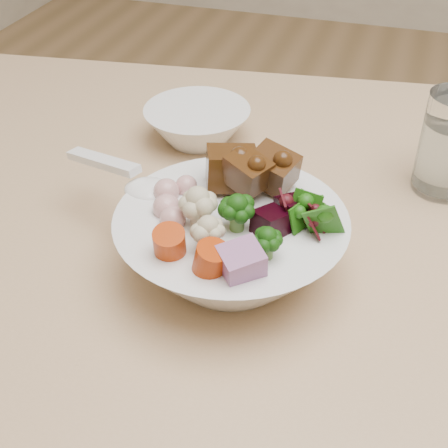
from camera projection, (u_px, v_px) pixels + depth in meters
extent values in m
cube|color=tan|center=(448.00, 257.00, 0.75)|extent=(1.73, 1.12, 0.04)
cylinder|color=tan|center=(50.00, 244.00, 1.38)|extent=(0.06, 0.06, 0.72)
cylinder|color=tan|center=(401.00, 309.00, 1.44)|extent=(0.03, 0.03, 0.41)
cylinder|color=tan|center=(427.00, 228.00, 1.68)|extent=(0.03, 0.03, 0.41)
sphere|color=#093208|center=(237.00, 218.00, 0.63)|extent=(0.04, 0.04, 0.04)
sphere|color=beige|center=(198.00, 212.00, 0.64)|extent=(0.05, 0.05, 0.05)
cube|color=black|center=(293.00, 213.00, 0.65)|extent=(0.04, 0.04, 0.03)
cube|color=#93588A|center=(241.00, 263.00, 0.58)|extent=(0.05, 0.06, 0.04)
cylinder|color=#B82E04|center=(170.00, 245.00, 0.60)|extent=(0.04, 0.04, 0.03)
sphere|color=#D59895|center=(167.00, 208.00, 0.66)|extent=(0.03, 0.03, 0.03)
ellipsoid|color=white|center=(150.00, 191.00, 0.70)|extent=(0.07, 0.07, 0.02)
cube|color=white|center=(103.00, 162.00, 0.74)|extent=(0.11, 0.06, 0.03)
cylinder|color=silver|center=(448.00, 155.00, 0.81)|extent=(0.07, 0.07, 0.09)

